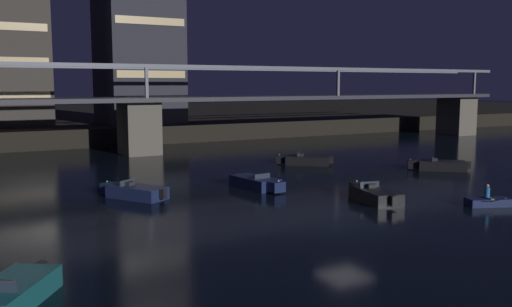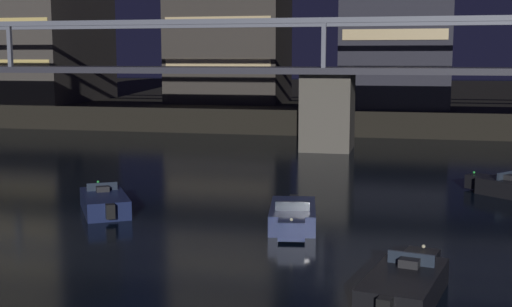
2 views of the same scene
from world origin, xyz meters
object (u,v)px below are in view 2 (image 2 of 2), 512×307
at_px(tower_west_low, 43,6).
at_px(river_bridge, 328,87).
at_px(tower_west_tall, 229,2).
at_px(speedboat_near_left, 406,284).
at_px(speedboat_mid_right, 104,202).
at_px(speedboat_mid_left, 293,217).

bearing_deg(tower_west_low, river_bridge, -25.94).
xyz_separation_m(tower_west_tall, speedboat_near_left, (17.91, -47.86, -11.73)).
height_order(river_bridge, speedboat_near_left, river_bridge).
bearing_deg(speedboat_mid_right, river_bridge, 72.22).
distance_m(river_bridge, speedboat_mid_right, 23.86).
relative_size(tower_west_low, speedboat_mid_right, 4.11).
bearing_deg(speedboat_mid_right, tower_west_low, 122.75).
bearing_deg(speedboat_mid_left, tower_west_tall, 108.34).
distance_m(speedboat_near_left, speedboat_mid_right, 15.47).
bearing_deg(speedboat_mid_left, river_bridge, 93.48).
height_order(tower_west_tall, speedboat_mid_right, tower_west_tall).
height_order(tower_west_tall, speedboat_mid_left, tower_west_tall).
relative_size(tower_west_low, speedboat_mid_left, 3.79).
height_order(tower_west_low, speedboat_mid_right, tower_west_low).
height_order(speedboat_mid_left, speedboat_mid_right, same).
bearing_deg(tower_west_low, speedboat_mid_right, -57.25).
relative_size(tower_west_low, speedboat_near_left, 3.81).
xyz_separation_m(speedboat_near_left, speedboat_mid_right, (-13.07, 8.28, 0.00)).
bearing_deg(tower_west_tall, speedboat_mid_right, -83.03).
xyz_separation_m(river_bridge, tower_west_low, (-31.37, 15.26, 7.40)).
bearing_deg(speedboat_mid_right, tower_west_tall, 96.97).
relative_size(tower_west_low, tower_west_tall, 0.98).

